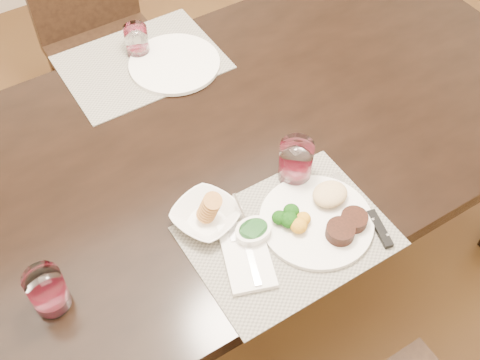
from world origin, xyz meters
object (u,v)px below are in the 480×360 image
dinner_plate (322,217)px  far_plate (174,64)px  chair_far (99,30)px  steak_knife (372,220)px  wine_glass_near (296,163)px  cracker_bowl (206,215)px

dinner_plate → far_plate: (-0.03, 0.69, -0.01)m
chair_far → dinner_plate: (0.06, -1.29, 0.27)m
steak_knife → far_plate: 0.76m
steak_knife → wine_glass_near: (-0.08, 0.21, 0.05)m
chair_far → cracker_bowl: chair_far is taller
steak_knife → far_plate: steak_knife is taller
wine_glass_near → dinner_plate: bearing=-99.7°
steak_knife → cracker_bowl: cracker_bowl is taller
dinner_plate → wine_glass_near: 0.15m
dinner_plate → cracker_bowl: (-0.23, 0.15, 0.01)m
chair_far → wine_glass_near: size_ratio=7.78×
dinner_plate → far_plate: dinner_plate is taller
steak_knife → far_plate: size_ratio=0.92×
dinner_plate → chair_far: bearing=72.1°
chair_far → cracker_bowl: size_ratio=4.65×
chair_far → steak_knife: chair_far is taller
chair_far → dinner_plate: size_ratio=3.31×
dinner_plate → cracker_bowl: size_ratio=1.41×
steak_knife → far_plate: (-0.13, 0.75, 0.00)m
chair_far → dinner_plate: bearing=-87.4°
wine_glass_near → cracker_bowl: bearing=180.0°
chair_far → wine_glass_near: chair_far is taller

